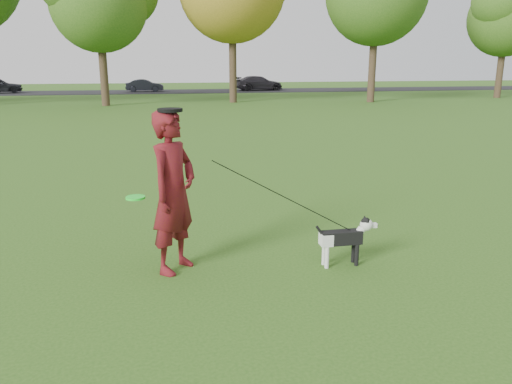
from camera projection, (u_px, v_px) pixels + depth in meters
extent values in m
plane|color=#285116|center=(247.00, 251.00, 6.97)|extent=(120.00, 120.00, 0.00)
cube|color=black|center=(166.00, 92.00, 44.89)|extent=(120.00, 7.00, 0.02)
imported|color=#590C1F|center=(173.00, 192.00, 6.12)|extent=(0.84, 0.88, 2.03)
cube|color=black|center=(341.00, 237.00, 6.41)|extent=(0.53, 0.17, 0.17)
cube|color=silver|center=(326.00, 239.00, 6.37)|extent=(0.15, 0.17, 0.16)
cylinder|color=silver|center=(327.00, 257.00, 6.37)|extent=(0.05, 0.05, 0.29)
cylinder|color=silver|center=(324.00, 254.00, 6.48)|extent=(0.05, 0.05, 0.29)
cylinder|color=black|center=(357.00, 255.00, 6.45)|extent=(0.05, 0.05, 0.29)
cylinder|color=black|center=(353.00, 252.00, 6.56)|extent=(0.05, 0.05, 0.29)
cylinder|color=silver|center=(359.00, 233.00, 6.44)|extent=(0.18, 0.11, 0.19)
sphere|color=silver|center=(366.00, 225.00, 6.44)|extent=(0.17, 0.17, 0.17)
sphere|color=black|center=(366.00, 222.00, 6.43)|extent=(0.13, 0.13, 0.13)
cube|color=silver|center=(373.00, 225.00, 6.46)|extent=(0.11, 0.06, 0.06)
sphere|color=black|center=(377.00, 225.00, 6.47)|extent=(0.03, 0.03, 0.03)
cone|color=black|center=(367.00, 220.00, 6.37)|extent=(0.06, 0.06, 0.07)
cone|color=black|center=(365.00, 218.00, 6.45)|extent=(0.06, 0.06, 0.07)
cylinder|color=black|center=(322.00, 234.00, 6.34)|extent=(0.18, 0.03, 0.24)
cylinder|color=black|center=(355.00, 233.00, 6.43)|extent=(0.12, 0.12, 0.02)
imported|color=black|center=(145.00, 85.00, 44.40)|extent=(3.35, 1.35, 1.08)
imported|color=#242127|center=(259.00, 83.00, 46.38)|extent=(4.76, 2.52, 1.31)
cylinder|color=#1FFC2E|center=(135.00, 198.00, 5.91)|extent=(0.23, 0.23, 0.02)
cylinder|color=black|center=(170.00, 110.00, 5.87)|extent=(0.30, 0.30, 0.04)
cylinder|color=#38281C|center=(104.00, 70.00, 29.84)|extent=(0.48, 0.48, 4.20)
cylinder|color=#38281C|center=(233.00, 63.00, 32.23)|extent=(0.48, 0.48, 5.04)
cylinder|color=#38281C|center=(372.00, 65.00, 32.58)|extent=(0.48, 0.48, 4.83)
cylinder|color=#38281C|center=(500.00, 70.00, 36.71)|extent=(0.48, 0.48, 3.99)
sphere|color=#426B1E|center=(507.00, 11.00, 35.67)|extent=(5.32, 5.32, 5.32)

